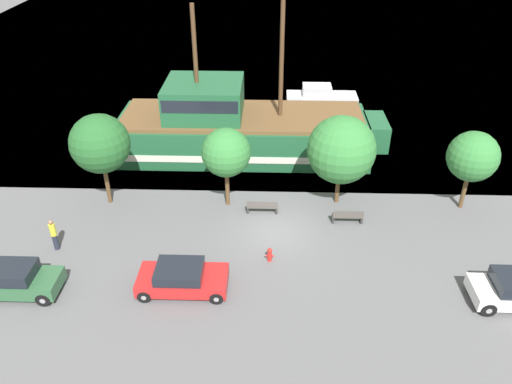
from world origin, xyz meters
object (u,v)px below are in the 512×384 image
at_px(bench_promenade_west, 262,207).
at_px(parked_car_curb_rear, 182,278).
at_px(pirate_ship, 239,128).
at_px(fire_hydrant, 270,254).
at_px(bench_promenade_east, 348,216).
at_px(parked_car_curb_front, 16,280).
at_px(moored_boat_dockside, 320,97).
at_px(pedestrian_walking_near, 54,234).

bearing_deg(bench_promenade_west, parked_car_curb_rear, -119.13).
bearing_deg(parked_car_curb_rear, bench_promenade_west, 60.87).
relative_size(pirate_ship, fire_hydrant, 23.80).
distance_m(fire_hydrant, bench_promenade_east, 5.46).
distance_m(parked_car_curb_front, bench_promenade_east, 16.93).
height_order(parked_car_curb_rear, bench_promenade_west, parked_car_curb_rear).
bearing_deg(moored_boat_dockside, bench_promenade_west, -105.21).
bearing_deg(pirate_ship, bench_promenade_east, -52.42).
height_order(moored_boat_dockside, bench_promenade_east, moored_boat_dockside).
xyz_separation_m(pirate_ship, bench_promenade_east, (6.51, -8.46, -1.39)).
relative_size(parked_car_curb_rear, bench_promenade_west, 2.36).
distance_m(fire_hydrant, bench_promenade_west, 4.24).
bearing_deg(pedestrian_walking_near, fire_hydrant, -3.18).
distance_m(moored_boat_dockside, parked_car_curb_rear, 24.79).
xyz_separation_m(parked_car_curb_front, fire_hydrant, (11.53, 2.64, -0.33)).
xyz_separation_m(moored_boat_dockside, bench_promenade_east, (0.11, -17.84, -0.14)).
height_order(bench_promenade_east, bench_promenade_west, same).
bearing_deg(bench_promenade_east, moored_boat_dockside, 90.37).
bearing_deg(bench_promenade_east, pirate_ship, 127.58).
bearing_deg(fire_hydrant, parked_car_curb_front, -167.09).
height_order(pirate_ship, parked_car_curb_rear, pirate_ship).
distance_m(bench_promenade_west, pedestrian_walking_near, 11.14).
bearing_deg(bench_promenade_east, parked_car_curb_front, -159.09).
distance_m(pirate_ship, bench_promenade_east, 10.77).
distance_m(parked_car_curb_rear, bench_promenade_east, 9.99).
relative_size(bench_promenade_west, pedestrian_walking_near, 0.98).
bearing_deg(bench_promenade_west, pirate_ship, 103.06).
height_order(moored_boat_dockside, pedestrian_walking_near, pedestrian_walking_near).
bearing_deg(bench_promenade_west, moored_boat_dockside, 74.79).
relative_size(fire_hydrant, bench_promenade_west, 0.44).
relative_size(parked_car_curb_rear, fire_hydrant, 5.40).
relative_size(pirate_ship, parked_car_curb_front, 4.71).
bearing_deg(moored_boat_dockside, parked_car_curb_front, -123.33).
bearing_deg(moored_boat_dockside, bench_promenade_east, -89.63).
bearing_deg(parked_car_curb_rear, pirate_ship, 82.76).
xyz_separation_m(parked_car_curb_rear, fire_hydrant, (4.02, 2.16, -0.24)).
bearing_deg(fire_hydrant, moored_boat_dockside, 78.90).
height_order(parked_car_curb_rear, bench_promenade_east, parked_car_curb_rear).
relative_size(moored_boat_dockside, pedestrian_walking_near, 3.35).
xyz_separation_m(parked_car_curb_front, pedestrian_walking_near, (0.55, 3.25, 0.18)).
bearing_deg(pedestrian_walking_near, bench_promenade_west, 18.91).
xyz_separation_m(fire_hydrant, pedestrian_walking_near, (-10.99, 0.61, 0.50)).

